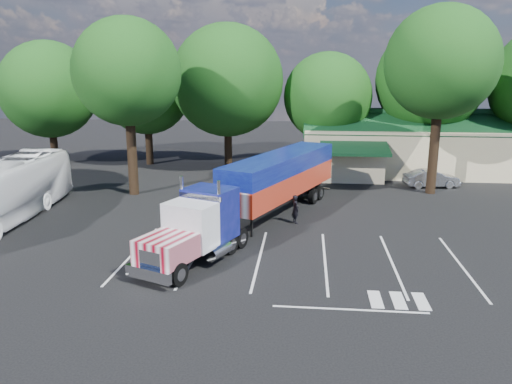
# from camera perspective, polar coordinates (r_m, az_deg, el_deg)

# --- Properties ---
(ground) EXTENTS (120.00, 120.00, 0.00)m
(ground) POSITION_cam_1_polar(r_m,az_deg,el_deg) (30.37, 1.46, -3.46)
(ground) COLOR black
(ground) RESTS_ON ground
(event_hall) EXTENTS (24.20, 14.12, 5.55)m
(event_hall) POSITION_cam_1_polar(r_m,az_deg,el_deg) (48.61, 19.60, 5.01)
(event_hall) COLOR beige
(event_hall) RESTS_ON ground
(tree_row_a) EXTENTS (9.00, 9.00, 11.68)m
(tree_row_a) POSITION_cam_1_polar(r_m,az_deg,el_deg) (51.47, -22.62, 10.75)
(tree_row_a) COLOR black
(tree_row_a) RESTS_ON ground
(tree_row_b) EXTENTS (8.40, 8.40, 11.35)m
(tree_row_b) POSITION_cam_1_polar(r_m,az_deg,el_deg) (49.14, -12.42, 11.34)
(tree_row_b) COLOR black
(tree_row_b) RESTS_ON ground
(tree_row_c) EXTENTS (10.00, 10.00, 13.05)m
(tree_row_c) POSITION_cam_1_polar(r_m,az_deg,el_deg) (45.68, -3.30, 12.60)
(tree_row_c) COLOR black
(tree_row_c) RESTS_ON ground
(tree_row_d) EXTENTS (8.00, 8.00, 10.60)m
(tree_row_d) POSITION_cam_1_polar(r_m,az_deg,el_deg) (46.51, 8.20, 10.72)
(tree_row_d) COLOR black
(tree_row_d) RESTS_ON ground
(tree_row_e) EXTENTS (9.60, 9.60, 12.90)m
(tree_row_e) POSITION_cam_1_polar(r_m,az_deg,el_deg) (48.15, 19.25, 12.00)
(tree_row_e) COLOR black
(tree_row_e) RESTS_ON ground
(tree_near_left) EXTENTS (7.60, 7.60, 12.65)m
(tree_near_left) POSITION_cam_1_polar(r_m,az_deg,el_deg) (37.13, -14.52, 13.09)
(tree_near_left) COLOR black
(tree_near_left) RESTS_ON ground
(tree_near_right) EXTENTS (8.00, 8.00, 13.50)m
(tree_near_right) POSITION_cam_1_polar(r_m,az_deg,el_deg) (38.56, 20.42, 13.66)
(tree_near_right) COLOR black
(tree_near_right) RESTS_ON ground
(semi_truck) EXTENTS (9.50, 18.54, 4.01)m
(semi_truck) POSITION_cam_1_polar(r_m,az_deg,el_deg) (29.56, 0.74, 0.62)
(semi_truck) COLOR black
(semi_truck) RESTS_ON ground
(woman) EXTENTS (0.63, 0.74, 1.73)m
(woman) POSITION_cam_1_polar(r_m,az_deg,el_deg) (30.05, 4.52, -1.96)
(woman) COLOR black
(woman) RESTS_ON ground
(bicycle) EXTENTS (1.09, 1.60, 0.80)m
(bicycle) POSITION_cam_1_polar(r_m,az_deg,el_deg) (37.91, 5.11, 0.64)
(bicycle) COLOR black
(bicycle) RESTS_ON ground
(tour_bus) EXTENTS (3.98, 13.58, 3.73)m
(tour_bus) POSITION_cam_1_polar(r_m,az_deg,el_deg) (33.61, -27.08, -0.00)
(tour_bus) COLOR white
(tour_bus) RESTS_ON ground
(silver_sedan) EXTENTS (4.38, 2.13, 1.38)m
(silver_sedan) POSITION_cam_1_polar(r_m,az_deg,el_deg) (41.47, 19.41, 1.47)
(silver_sedan) COLOR #999BA0
(silver_sedan) RESTS_ON ground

